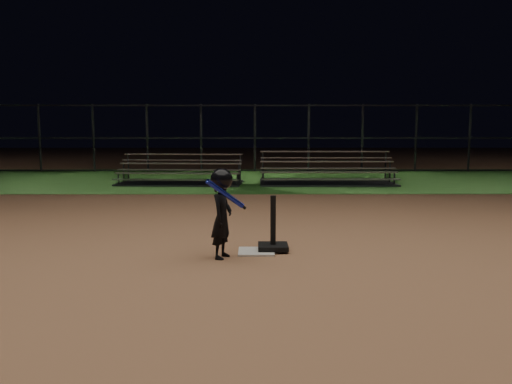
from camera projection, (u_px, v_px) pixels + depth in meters
name	position (u px, v px, depth m)	size (l,w,h in m)	color
ground	(256.00, 252.00, 6.55)	(80.00, 80.00, 0.00)	#9C6846
grass_strip	(255.00, 179.00, 16.48)	(60.00, 8.00, 0.01)	#225019
home_plate	(256.00, 252.00, 6.55)	(0.45, 0.45, 0.02)	beige
batting_tee	(273.00, 240.00, 6.62)	(0.38, 0.38, 0.69)	black
child_batter	(222.00, 211.00, 6.20)	(0.47, 0.50, 1.09)	black
bleacher_left	(181.00, 178.00, 14.88)	(3.57, 1.89, 0.85)	#A4A4A9
bleacher_right	(326.00, 177.00, 14.92)	(3.82, 1.88, 0.93)	#ADADB2
backstop_fence	(255.00, 138.00, 19.31)	(20.08, 0.08, 2.50)	#38383D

